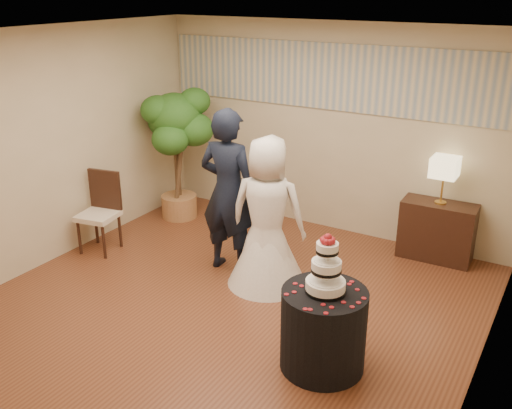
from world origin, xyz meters
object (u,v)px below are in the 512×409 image
Objects in this scene: groom at (228,192)px; table_lamp at (443,181)px; cake_table at (323,329)px; side_chair at (98,213)px; bride at (267,213)px; ficus_tree at (177,154)px; wedding_cake at (327,263)px; console at (437,231)px.

table_lamp is at bearing -146.65° from groom.
cake_table is 0.74× the size of side_chair.
ficus_tree reaches higher than bride.
cake_table is 1.39× the size of wedding_cake.
groom is at bearing 4.04° from side_chair.
groom is 2.58× the size of cake_table.
bride is 2.36m from ficus_tree.
ficus_tree is (-3.59, -0.56, 0.60)m from console.
ficus_tree is 1.88× the size of side_chair.
wedding_cake is 2.72m from table_lamp.
side_chair is (-3.76, -1.98, 0.14)m from console.
ficus_tree is 1.51m from side_chair.
groom reaches higher than side_chair.
side_chair is (-3.76, -1.98, -0.51)m from table_lamp.
table_lamp is (2.06, 1.54, 0.05)m from groom.
cake_table is at bearing 0.00° from wedding_cake.
side_chair is at bearing -154.01° from console.
wedding_cake reaches higher than console.
ficus_tree is at bearing -41.36° from bride.
bride is at bearing -134.35° from console.
console is at bearing 0.00° from table_lamp.
groom is at bearing -22.98° from bride.
cake_table is 0.86× the size of console.
bride is 1.96× the size of console.
wedding_cake is at bearing 123.47° from bride.
bride is 3.18× the size of wedding_cake.
cake_table is 0.65m from wedding_cake.
side_chair is at bearing 168.25° from cake_table.
side_chair is at bearing -96.64° from ficus_tree.
console is (1.49, 1.63, -0.50)m from bride.
table_lamp is (0.31, 2.70, -0.01)m from wedding_cake.
cake_table is at bearing -96.46° from table_lamp.
wedding_cake is 2.80m from console.
cake_table is at bearing 123.47° from bride.
table_lamp is (1.49, 1.63, 0.16)m from bride.
groom is at bearing -145.08° from console.
side_chair is (-1.70, -0.44, -0.47)m from groom.
bride is (0.57, -0.09, -0.11)m from groom.
bride is at bearing -1.67° from side_chair.
groom is 3.39× the size of table_lamp.
ficus_tree is (-2.10, 1.07, 0.10)m from bride.
wedding_cake is at bearing -33.15° from ficus_tree.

